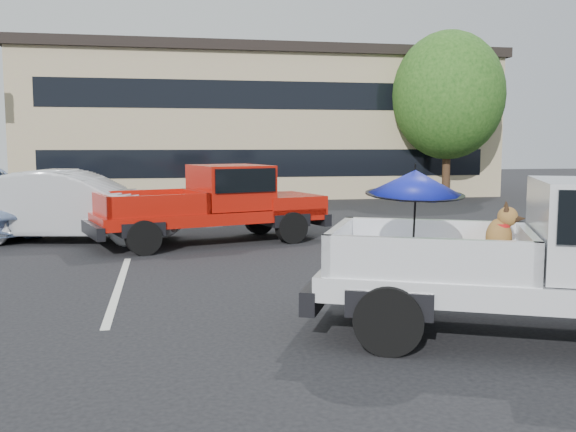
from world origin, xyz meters
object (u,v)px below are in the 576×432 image
Objects in this scene: tree_back at (327,102)px; silver_sedan at (72,206)px; tree_right at (448,95)px; red_pickup at (224,200)px.

silver_sedan is (-10.39, -16.80, -3.58)m from tree_back.
tree_back reaches higher than tree_right.
red_pickup is at bearing -92.55° from silver_sedan.
silver_sedan is (-13.39, -8.80, -3.37)m from tree_right.
tree_right is at bearing -45.52° from silver_sedan.
tree_back is 1.40× the size of silver_sedan.
tree_back is 19.27m from red_pickup.
tree_right is at bearing -69.44° from tree_back.
tree_right reaches higher than silver_sedan.
tree_back is at bearing -20.57° from silver_sedan.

